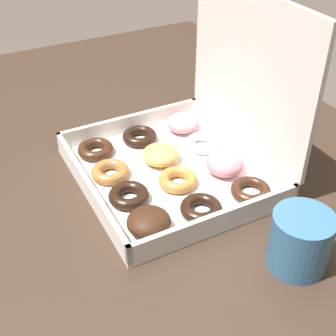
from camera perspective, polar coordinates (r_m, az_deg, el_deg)
name	(u,v)px	position (r m, az deg, el deg)	size (l,w,h in m)	color
dining_table	(116,206)	(0.90, -6.41, -4.67)	(1.22, 1.02, 0.77)	#38281E
donut_box	(188,146)	(0.80, 2.44, 2.74)	(0.33, 0.30, 0.30)	white
coffee_mug	(300,240)	(0.66, 15.81, -8.44)	(0.08, 0.08, 0.08)	teal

